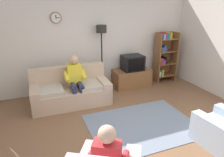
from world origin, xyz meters
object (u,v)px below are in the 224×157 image
Objects in this scene: tv_stand at (132,78)px; person_on_couch at (75,78)px; bookshelf at (164,55)px; tv at (133,63)px; couch at (71,92)px; floor_lamp at (102,40)px.

tv_stand is 0.89× the size of person_on_couch.
tv is at bearing -175.28° from bookshelf.
person_on_couch is (-1.82, -0.55, -0.05)m from tv.
tv is at bearing 12.91° from couch.
person_on_couch reaches higher than tv.
floor_lamp is 1.49× the size of person_on_couch.
couch is 3.19× the size of tv.
tv is 1.16m from floor_lamp.
couch reaches higher than tv_stand.
tv is (0.00, -0.02, 0.48)m from tv_stand.
tv reaches higher than tv_stand.
tv is at bearing 16.95° from person_on_couch.
tv is at bearing -90.00° from tv_stand.
couch is 1.55× the size of person_on_couch.
floor_lamp is (-0.91, 0.12, 0.71)m from tv.
person_on_couch is (0.12, -0.11, 0.39)m from couch.
person_on_couch is (-1.82, -0.58, 0.44)m from tv_stand.
person_on_couch reaches higher than tv_stand.
bookshelf is at bearing -0.78° from floor_lamp.
bookshelf is at bearing 4.72° from tv.
floor_lamp is 1.36m from person_on_couch.
person_on_couch is at bearing -167.68° from bookshelf.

